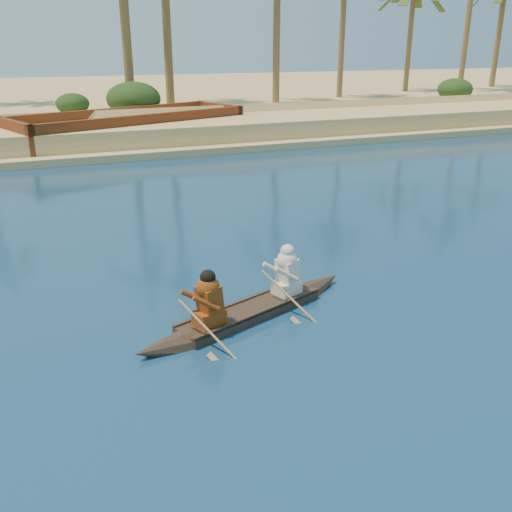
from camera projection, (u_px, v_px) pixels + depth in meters
name	position (u px, v px, depth m)	size (l,w,h in m)	color
sandy_embankment	(157.00, 100.00, 50.90)	(150.00, 51.00, 1.50)	#D4B878
shrub_cluster	(211.00, 109.00, 37.35)	(100.00, 6.00, 2.40)	#1E3814
canoe	(250.00, 303.00, 11.65)	(5.39, 2.54, 1.51)	#3F2D22
barge_mid	(130.00, 131.00, 31.41)	(13.42, 8.15, 2.12)	#5B2813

